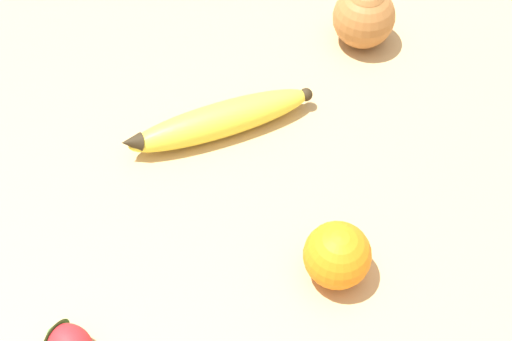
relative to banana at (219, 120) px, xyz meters
The scene contains 4 objects.
ground_plane 0.18m from the banana, ahead, with size 3.00×3.00×0.00m, color tan.
banana is the anchor object (origin of this frame).
orange 0.22m from the banana, ahead, with size 0.07×0.07×0.07m.
pear 0.24m from the banana, 96.78° to the left, with size 0.08×0.08×0.10m.
Camera 1 is at (0.28, -0.26, 0.63)m, focal length 50.00 mm.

